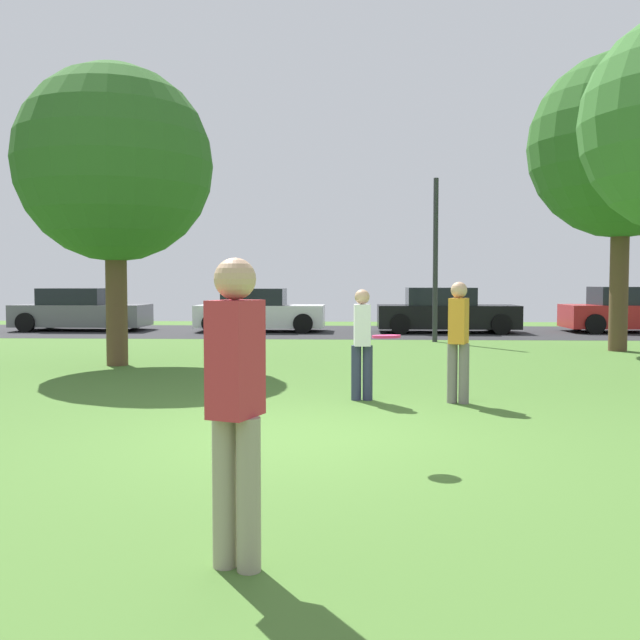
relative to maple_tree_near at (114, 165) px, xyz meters
name	(u,v)px	position (x,y,z in m)	size (l,w,h in m)	color
ground_plane	(299,438)	(4.13, -6.34, -3.95)	(44.00, 44.00, 0.00)	#47702D
road_strip	(337,332)	(4.13, 9.66, -3.95)	(44.00, 6.40, 0.01)	#28282B
maple_tree_near	(114,165)	(0.00, 0.00, 0.00)	(3.84, 3.84, 5.89)	brown
oak_tree_center	(622,146)	(11.04, 3.48, 0.92)	(4.37, 4.37, 7.08)	brown
person_thrower	(458,336)	(6.13, -4.11, -3.04)	(0.32, 0.38, 1.66)	slate
person_catcher	(236,396)	(4.04, -9.79, -2.95)	(0.32, 0.38, 1.79)	gray
person_bystander	(362,340)	(4.82, -3.92, -3.10)	(0.30, 0.33, 1.55)	#2D334C
frisbee_disc	(386,336)	(5.01, -7.14, -2.81)	(0.38, 0.38, 0.03)	#EA2D6B
parked_car_grey	(81,311)	(-4.64, 9.89, -3.29)	(4.39, 2.11, 1.44)	slate
parked_car_white	(259,312)	(1.53, 9.69, -3.29)	(4.23, 1.99, 1.44)	white
parked_car_black	(445,312)	(7.69, 9.50, -3.28)	(4.53, 1.98, 1.47)	black
parked_car_red	(632,312)	(13.86, 9.92, -3.27)	(4.46, 2.08, 1.50)	#B21E1E
street_lamp_post	(435,260)	(6.94, 5.86, -1.70)	(0.14, 0.14, 4.50)	#2D2D33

